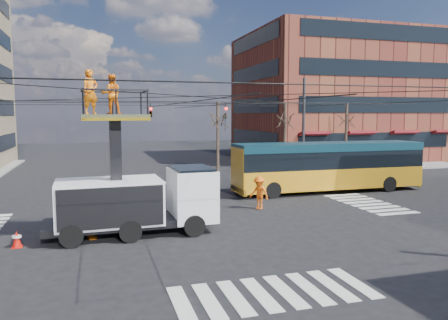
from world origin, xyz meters
TOP-DOWN VIEW (x-y plane):
  - ground at (0.00, 0.00)m, footprint 120.00×120.00m
  - sidewalk_ne at (21.00, 21.00)m, footprint 18.00×18.00m
  - crosswalks at (0.00, 0.00)m, footprint 22.40×22.40m
  - building_ne at (21.98, 23.98)m, footprint 20.06×16.06m
  - overhead_network at (-0.07, 0.40)m, footprint 24.24×24.24m
  - tree_a at (5.00, 13.50)m, footprint 2.00×2.00m
  - tree_b at (11.00, 13.50)m, footprint 2.00×2.00m
  - tree_c at (17.00, 13.50)m, footprint 2.00×2.00m
  - utility_truck at (-3.10, -2.66)m, footprint 7.07×2.82m
  - city_bus at (9.86, 4.12)m, footprint 12.60×2.69m
  - traffic_cone at (-7.66, -3.29)m, footprint 0.36×0.36m
  - worker_ground at (-4.98, -2.96)m, footprint 0.77×1.20m
  - flagger at (3.61, 0.43)m, footprint 1.19×1.29m

SIDE VIEW (x-z plane):
  - ground at x=0.00m, z-range 0.00..0.00m
  - crosswalks at x=0.00m, z-range 0.00..0.02m
  - sidewalk_ne at x=21.00m, z-range 0.00..0.12m
  - traffic_cone at x=-7.66m, z-range 0.00..0.65m
  - flagger at x=3.61m, z-range 0.00..1.74m
  - worker_ground at x=-4.98m, z-range 0.00..1.90m
  - city_bus at x=9.86m, z-range 0.13..3.33m
  - utility_truck at x=-3.10m, z-range -1.23..5.52m
  - overhead_network at x=-0.07m, z-range 0.29..8.29m
  - tree_a at x=5.00m, z-range 1.63..7.63m
  - tree_b at x=11.00m, z-range 1.63..7.63m
  - tree_c at x=17.00m, z-range 1.63..7.63m
  - building_ne at x=21.98m, z-range 0.00..14.00m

